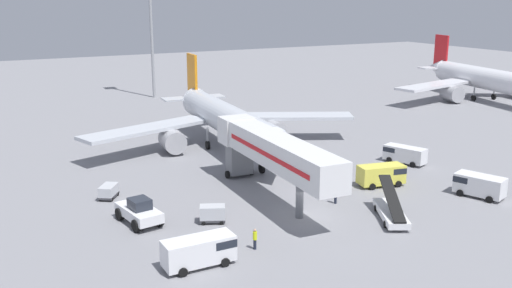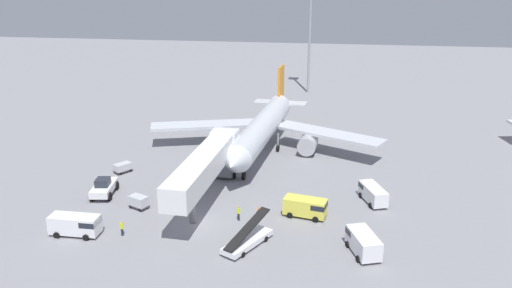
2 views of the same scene
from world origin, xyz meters
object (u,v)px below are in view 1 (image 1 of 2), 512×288
(airplane_background, at_px, (487,80))
(service_van_far_center, at_px, (382,174))
(ground_crew_worker_foreground, at_px, (336,194))
(ground_crew_worker_midground, at_px, (255,238))
(belt_loader_truck, at_px, (391,211))
(baggage_cart_mid_center, at_px, (109,191))
(service_van_far_right, at_px, (201,250))
(baggage_cart_mid_right, at_px, (212,213))
(service_van_outer_right, at_px, (404,154))
(service_van_outer_left, at_px, (478,184))
(safety_cone_alpha, at_px, (337,189))
(pushback_tug, at_px, (139,211))
(jet_bridge, at_px, (270,150))
(airplane_at_gate, at_px, (224,119))

(airplane_background, bearing_deg, service_van_far_center, -149.19)
(ground_crew_worker_foreground, xyz_separation_m, ground_crew_worker_midground, (-11.54, -5.37, -0.05))
(belt_loader_truck, xyz_separation_m, baggage_cart_mid_center, (-20.59, 17.20, -0.02))
(service_van_far_center, bearing_deg, service_van_far_right, -161.20)
(belt_loader_truck, bearing_deg, baggage_cart_mid_right, 154.60)
(service_van_outer_right, bearing_deg, service_van_outer_left, -97.47)
(safety_cone_alpha, bearing_deg, pushback_tug, 175.31)
(service_van_far_right, bearing_deg, ground_crew_worker_foreground, 20.13)
(pushback_tug, distance_m, service_van_far_right, 10.15)
(baggage_cart_mid_right, bearing_deg, service_van_far_right, -119.78)
(jet_bridge, distance_m, service_van_far_right, 16.10)
(service_van_far_right, bearing_deg, service_van_outer_left, 1.95)
(pushback_tug, bearing_deg, safety_cone_alpha, -4.69)
(airplane_at_gate, relative_size, airplane_background, 0.95)
(airplane_background, bearing_deg, baggage_cart_mid_center, -165.03)
(service_van_outer_left, bearing_deg, service_van_far_right, -178.05)
(service_van_outer_right, distance_m, ground_crew_worker_foreground, 16.80)
(baggage_cart_mid_center, bearing_deg, service_van_far_right, -82.59)
(safety_cone_alpha, relative_size, airplane_background, 0.02)
(baggage_cart_mid_right, bearing_deg, service_van_outer_right, 12.70)
(airplane_at_gate, height_order, service_van_outer_right, airplane_at_gate)
(airplane_at_gate, bearing_deg, belt_loader_truck, -85.03)
(pushback_tug, relative_size, ground_crew_worker_midground, 3.17)
(service_van_outer_right, bearing_deg, service_van_far_right, -157.02)
(jet_bridge, bearing_deg, airplane_at_gate, 77.88)
(jet_bridge, relative_size, baggage_cart_mid_right, 8.38)
(service_van_outer_right, bearing_deg, ground_crew_worker_midground, -154.49)
(airplane_at_gate, distance_m, baggage_cart_mid_right, 25.40)
(service_van_outer_right, distance_m, service_van_outer_left, 12.42)
(service_van_far_center, height_order, baggage_cart_mid_center, service_van_far_center)
(belt_loader_truck, xyz_separation_m, ground_crew_worker_foreground, (-1.97, 5.56, 0.19))
(jet_bridge, height_order, service_van_far_right, jet_bridge)
(service_van_outer_left, bearing_deg, airplane_at_gate, 116.23)
(service_van_outer_right, xyz_separation_m, ground_crew_worker_foreground, (-15.11, -7.34, -0.21))
(service_van_far_right, bearing_deg, belt_loader_truck, 1.34)
(jet_bridge, xyz_separation_m, service_van_far_right, (-11.68, -10.49, -3.57))
(belt_loader_truck, bearing_deg, pushback_tug, 154.18)
(baggage_cart_mid_center, distance_m, airplane_background, 78.99)
(baggage_cart_mid_right, height_order, airplane_background, airplane_background)
(pushback_tug, xyz_separation_m, service_van_outer_left, (31.37, -9.02, 0.16))
(ground_crew_worker_midground, bearing_deg, belt_loader_truck, -0.78)
(safety_cone_alpha, bearing_deg, jet_bridge, 162.40)
(belt_loader_truck, relative_size, service_van_far_right, 1.24)
(baggage_cart_mid_center, bearing_deg, airplane_at_gate, 33.39)
(pushback_tug, height_order, service_van_outer_right, pushback_tug)
(service_van_far_center, height_order, ground_crew_worker_foreground, service_van_far_center)
(airplane_at_gate, height_order, baggage_cart_mid_right, airplane_at_gate)
(airplane_at_gate, relative_size, pushback_tug, 6.82)
(airplane_at_gate, distance_m, service_van_far_center, 23.03)
(pushback_tug, height_order, ground_crew_worker_foreground, pushback_tug)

